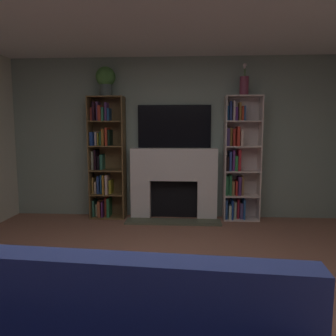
# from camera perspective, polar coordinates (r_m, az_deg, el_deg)

# --- Properties ---
(ground_plane) EXTENTS (6.78, 6.78, 0.00)m
(ground_plane) POSITION_cam_1_polar(r_m,az_deg,el_deg) (2.85, -1.49, -23.37)
(ground_plane) COLOR #915F4C
(wall_back_accent) EXTENTS (5.40, 0.06, 2.55)m
(wall_back_accent) POSITION_cam_1_polar(r_m,az_deg,el_deg) (5.31, 1.13, 5.18)
(wall_back_accent) COLOR gray
(wall_back_accent) RESTS_ON ground_plane
(fireplace) EXTENTS (1.46, 0.56, 1.12)m
(fireplace) POSITION_cam_1_polar(r_m,az_deg,el_deg) (5.22, 1.04, -2.25)
(fireplace) COLOR white
(fireplace) RESTS_ON ground_plane
(tv) EXTENTS (1.16, 0.06, 0.68)m
(tv) POSITION_cam_1_polar(r_m,az_deg,el_deg) (5.25, 1.11, 7.22)
(tv) COLOR black
(tv) RESTS_ON fireplace
(bookshelf_left) EXTENTS (0.55, 0.30, 1.93)m
(bookshelf_left) POSITION_cam_1_polar(r_m,az_deg,el_deg) (5.35, -10.91, 1.51)
(bookshelf_left) COLOR brown
(bookshelf_left) RESTS_ON ground_plane
(bookshelf_right) EXTENTS (0.55, 0.29, 1.93)m
(bookshelf_right) POSITION_cam_1_polar(r_m,az_deg,el_deg) (5.25, 12.05, 1.02)
(bookshelf_right) COLOR silver
(bookshelf_right) RESTS_ON ground_plane
(potted_plant) EXTENTS (0.30, 0.30, 0.45)m
(potted_plant) POSITION_cam_1_polar(r_m,az_deg,el_deg) (5.34, -10.78, 14.91)
(potted_plant) COLOR #485654
(potted_plant) RESTS_ON bookshelf_left
(vase_with_flowers) EXTENTS (0.14, 0.14, 0.48)m
(vase_with_flowers) POSITION_cam_1_polar(r_m,az_deg,el_deg) (5.24, 13.10, 13.91)
(vase_with_flowers) COLOR #84344E
(vase_with_flowers) RESTS_ON bookshelf_right
(coffee_table) EXTENTS (0.97, 0.55, 0.43)m
(coffee_table) POSITION_cam_1_polar(r_m,az_deg,el_deg) (2.32, -9.85, -20.37)
(coffee_table) COLOR brown
(coffee_table) RESTS_ON ground_plane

